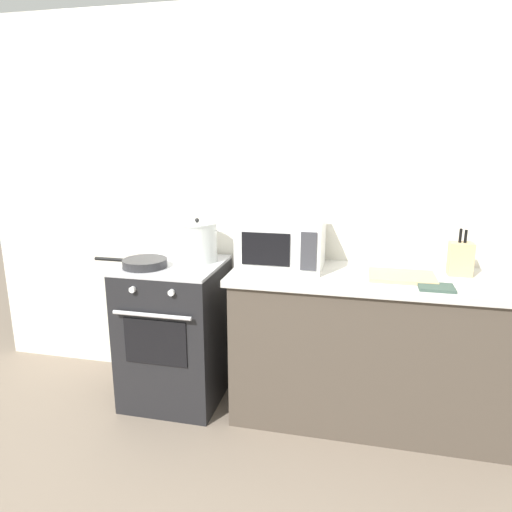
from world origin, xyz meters
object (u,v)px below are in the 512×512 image
at_px(stock_pot, 198,242).
at_px(knife_block, 461,259).
at_px(microwave, 282,243).
at_px(stove, 176,332).
at_px(frying_pan, 144,263).
at_px(oven_mitt, 436,287).
at_px(cutting_board, 402,276).

height_order(stock_pot, knife_block, stock_pot).
height_order(stock_pot, microwave, microwave).
distance_m(stove, stock_pot, 0.61).
xyz_separation_m(frying_pan, oven_mitt, (1.68, -0.05, -0.02)).
bearing_deg(oven_mitt, frying_pan, 178.41).
distance_m(stove, frying_pan, 0.52).
relative_size(stove, microwave, 1.84).
xyz_separation_m(stock_pot, knife_block, (1.57, 0.03, -0.03)).
relative_size(frying_pan, oven_mitt, 2.61).
distance_m(frying_pan, microwave, 0.85).
relative_size(stove, oven_mitt, 5.11).
xyz_separation_m(stove, microwave, (0.68, 0.08, 0.61)).
relative_size(frying_pan, microwave, 0.94).
height_order(frying_pan, oven_mitt, frying_pan).
xyz_separation_m(stove, knife_block, (1.70, 0.14, 0.56)).
bearing_deg(cutting_board, stove, -179.95).
relative_size(microwave, knife_block, 1.85).
height_order(stove, cutting_board, cutting_board).
height_order(stock_pot, frying_pan, stock_pot).
relative_size(stove, stock_pot, 2.74).
xyz_separation_m(frying_pan, knife_block, (1.84, 0.25, 0.07)).
distance_m(stock_pot, oven_mitt, 1.44).
height_order(stove, stock_pot, stock_pot).
distance_m(stove, cutting_board, 1.46).
bearing_deg(knife_block, cutting_board, -156.65).
height_order(microwave, oven_mitt, microwave).
bearing_deg(frying_pan, knife_block, 7.83).
bearing_deg(cutting_board, microwave, 173.66).
relative_size(cutting_board, oven_mitt, 2.00).
relative_size(stock_pot, microwave, 0.67).
height_order(stove, knife_block, knife_block).
bearing_deg(stock_pot, stove, -141.10).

